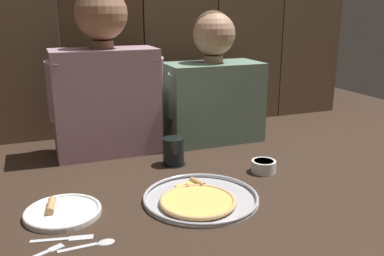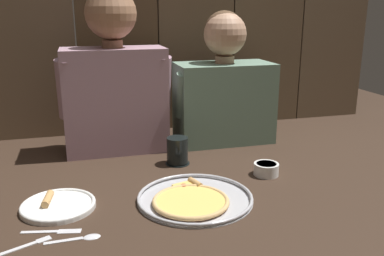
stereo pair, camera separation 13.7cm
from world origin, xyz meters
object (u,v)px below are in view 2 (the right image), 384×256
at_px(drinking_glass, 177,151).
at_px(dipping_bowl, 266,168).
at_px(dinner_plate, 58,205).
at_px(diner_left, 114,76).
at_px(pizza_tray, 193,199).
at_px(diner_right, 224,86).

height_order(drinking_glass, dipping_bowl, drinking_glass).
distance_m(dinner_plate, drinking_glass, 0.50).
distance_m(dinner_plate, diner_left, 0.61).
distance_m(drinking_glass, diner_left, 0.40).
bearing_deg(diner_left, dinner_plate, -114.22).
bearing_deg(pizza_tray, dinner_plate, 170.93).
distance_m(diner_left, diner_right, 0.47).
bearing_deg(diner_right, diner_left, 179.96).
distance_m(drinking_glass, diner_right, 0.40).
relative_size(pizza_tray, diner_left, 0.54).
relative_size(diner_left, diner_right, 1.17).
bearing_deg(diner_right, dipping_bowl, -88.23).
bearing_deg(dinner_plate, diner_left, 65.78).
bearing_deg(drinking_glass, diner_left, 131.28).
bearing_deg(dinner_plate, diner_right, 35.71).
xyz_separation_m(dinner_plate, diner_right, (0.68, 0.49, 0.23)).
bearing_deg(drinking_glass, diner_right, 41.07).
height_order(dipping_bowl, diner_left, diner_left).
distance_m(dipping_bowl, diner_right, 0.47).
xyz_separation_m(diner_left, diner_right, (0.46, -0.00, -0.06)).
bearing_deg(dipping_bowl, diner_left, 138.67).
xyz_separation_m(dipping_bowl, diner_left, (-0.47, 0.42, 0.28)).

